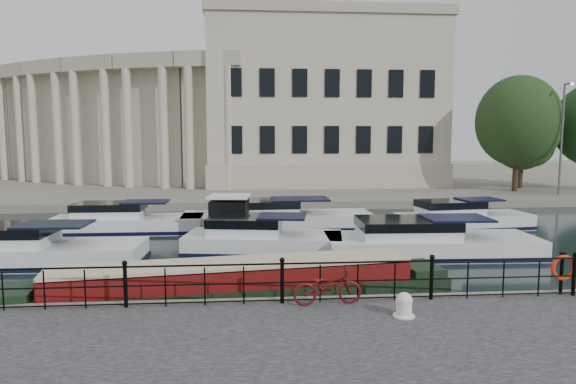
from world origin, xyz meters
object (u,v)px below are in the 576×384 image
object	(u,v)px
mooring_bollard	(404,305)
bicycle	(327,287)
life_ring_post	(563,268)
harbour_hut	(230,219)
narrowboat	(234,289)

from	to	relation	value
mooring_bollard	bicycle	bearing A→B (deg)	149.19
bicycle	mooring_bollard	bearing A→B (deg)	-125.26
life_ring_post	harbour_hut	distance (m)	14.55
harbour_hut	mooring_bollard	bearing A→B (deg)	-63.09
mooring_bollard	harbour_hut	world-z (taller)	harbour_hut
mooring_bollard	narrowboat	xyz separation A→B (m)	(-4.17, 3.19, -0.47)
bicycle	narrowboat	size ratio (longest dim) A/B	0.13
narrowboat	harbour_hut	distance (m)	9.20
mooring_bollard	life_ring_post	size ratio (longest dim) A/B	0.51
bicycle	narrowboat	distance (m)	3.35
life_ring_post	harbour_hut	xyz separation A→B (m)	(-9.45, 11.05, -0.34)
mooring_bollard	life_ring_post	world-z (taller)	life_ring_post
narrowboat	mooring_bollard	bearing A→B (deg)	-45.23
life_ring_post	narrowboat	world-z (taller)	life_ring_post
narrowboat	bicycle	bearing A→B (deg)	-49.25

